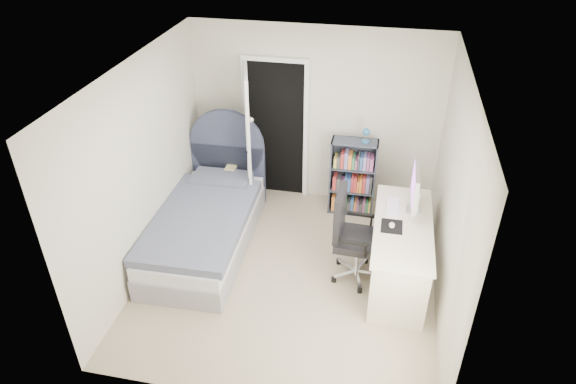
% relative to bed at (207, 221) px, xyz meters
% --- Properties ---
extents(room_shell, '(3.50, 3.70, 2.60)m').
position_rel_bed_xyz_m(room_shell, '(1.15, -0.40, 0.93)').
color(room_shell, gray).
rests_on(room_shell, ground).
extents(door, '(0.92, 0.80, 2.06)m').
position_rel_bed_xyz_m(door, '(0.41, 1.13, 0.71)').
color(door, black).
rests_on(door, ground).
extents(bed, '(1.14, 2.32, 1.42)m').
position_rel_bed_xyz_m(bed, '(0.00, 0.00, 0.00)').
color(bed, gray).
rests_on(bed, ground).
extents(nightstand, '(0.41, 0.41, 0.60)m').
position_rel_bed_xyz_m(nightstand, '(0.08, 0.96, 0.07)').
color(nightstand, tan).
rests_on(nightstand, ground).
extents(floor_lamp, '(0.20, 0.20, 1.43)m').
position_rel_bed_xyz_m(floor_lamp, '(0.35, 0.88, 0.26)').
color(floor_lamp, silver).
rests_on(floor_lamp, ground).
extents(bookcase, '(0.62, 0.26, 1.31)m').
position_rel_bed_xyz_m(bookcase, '(1.74, 1.08, 0.19)').
color(bookcase, '#373E4B').
rests_on(bookcase, ground).
extents(desk, '(0.64, 1.61, 1.32)m').
position_rel_bed_xyz_m(desk, '(2.41, -0.23, 0.11)').
color(desk, beige).
rests_on(desk, ground).
extents(office_chair, '(0.60, 0.61, 1.16)m').
position_rel_bed_xyz_m(office_chair, '(1.84, -0.28, 0.32)').
color(office_chair, silver).
rests_on(office_chair, ground).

